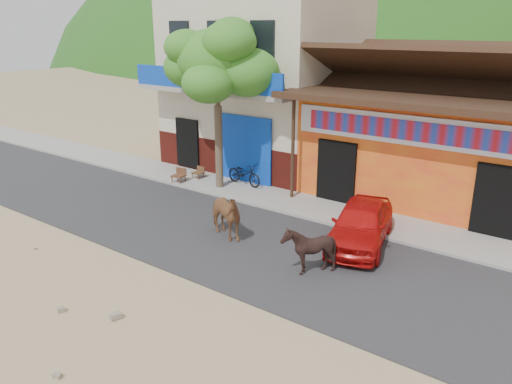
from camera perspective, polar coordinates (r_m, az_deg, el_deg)
ground at (r=11.90m, az=-5.50°, el=-10.89°), size 120.00×120.00×0.00m
road at (r=13.63m, az=1.57°, el=-6.72°), size 60.00×5.00×0.04m
sidewalk at (r=16.38m, az=8.64°, el=-2.33°), size 60.00×2.00×0.12m
dance_club at (r=18.76m, az=20.19°, el=4.97°), size 8.00×6.00×3.60m
cafe_building at (r=21.75m, az=1.16°, el=12.36°), size 7.00×6.00×7.00m
tree at (r=17.97m, az=-4.38°, el=9.79°), size 3.00×3.00×6.00m
cow_tan at (r=14.19m, az=-3.81°, el=-2.57°), size 1.80×1.23×1.39m
cow_dark at (r=12.24m, az=6.04°, el=-6.57°), size 1.26×1.16×1.24m
red_car at (r=14.03m, az=11.89°, el=-3.55°), size 2.31×3.85×1.23m
scooter at (r=18.70m, az=-1.35°, el=2.10°), size 1.68×0.76×0.85m
cafe_chair_left at (r=19.26m, az=-8.88°, el=2.53°), size 0.51×0.51×0.96m
cafe_chair_right at (r=19.68m, az=-6.66°, el=2.76°), size 0.40×0.40×0.82m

